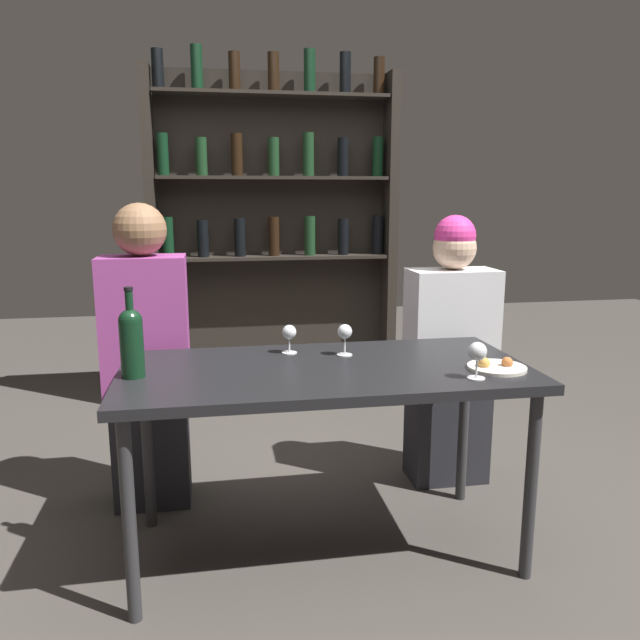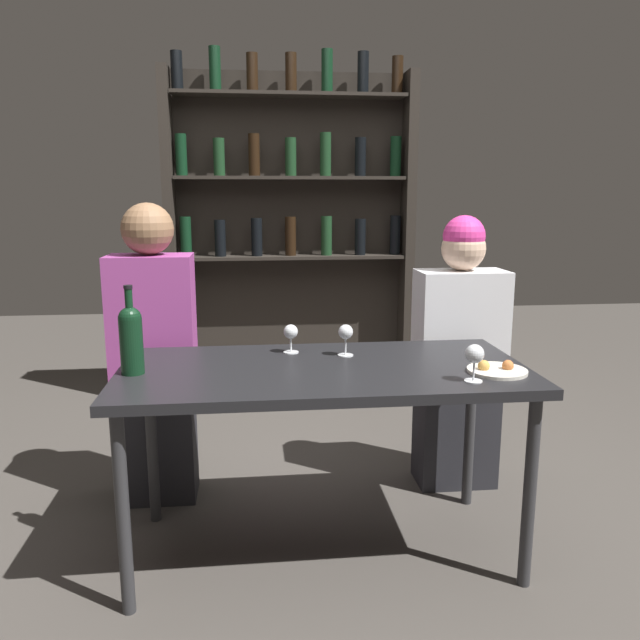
% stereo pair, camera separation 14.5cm
% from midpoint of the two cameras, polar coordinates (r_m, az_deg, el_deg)
% --- Properties ---
extents(ground_plane, '(10.00, 10.00, 0.00)m').
position_cam_midpoint_polar(ground_plane, '(2.55, -1.30, -20.19)').
color(ground_plane, '#47423D').
extents(dining_table, '(1.46, 0.71, 0.73)m').
position_cam_midpoint_polar(dining_table, '(2.27, -1.37, -5.82)').
color(dining_table, black).
rests_on(dining_table, ground_plane).
extents(wine_rack_wall, '(1.53, 0.21, 2.17)m').
position_cam_midpoint_polar(wine_rack_wall, '(3.94, -5.30, 8.66)').
color(wine_rack_wall, '#28231E').
rests_on(wine_rack_wall, ground_plane).
extents(wine_bottle, '(0.08, 0.08, 0.31)m').
position_cam_midpoint_polar(wine_bottle, '(2.21, -18.67, -1.70)').
color(wine_bottle, black).
rests_on(wine_bottle, dining_table).
extents(wine_glass_0, '(0.06, 0.06, 0.13)m').
position_cam_midpoint_polar(wine_glass_0, '(2.13, 12.31, -2.97)').
color(wine_glass_0, silver).
rests_on(wine_glass_0, dining_table).
extents(wine_glass_1, '(0.06, 0.06, 0.11)m').
position_cam_midpoint_polar(wine_glass_1, '(2.43, -4.55, -1.27)').
color(wine_glass_1, silver).
rests_on(wine_glass_1, dining_table).
extents(wine_glass_2, '(0.06, 0.06, 0.12)m').
position_cam_midpoint_polar(wine_glass_2, '(2.39, 0.54, -1.24)').
color(wine_glass_2, silver).
rests_on(wine_glass_2, dining_table).
extents(food_plate_0, '(0.21, 0.21, 0.05)m').
position_cam_midpoint_polar(food_plate_0, '(2.28, 14.07, -4.16)').
color(food_plate_0, silver).
rests_on(food_plate_0, dining_table).
extents(seated_person_left, '(0.35, 0.22, 1.30)m').
position_cam_midpoint_polar(seated_person_left, '(2.77, -16.97, -3.89)').
color(seated_person_left, '#26262B').
rests_on(seated_person_left, ground_plane).
extents(seated_person_right, '(0.39, 0.22, 1.25)m').
position_cam_midpoint_polar(seated_person_right, '(2.93, 10.41, -3.29)').
color(seated_person_right, '#26262B').
rests_on(seated_person_right, ground_plane).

